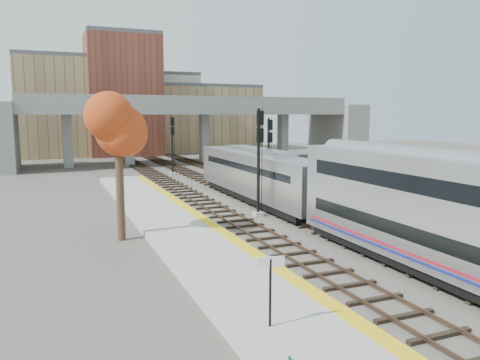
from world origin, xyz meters
name	(u,v)px	position (x,y,z in m)	size (l,w,h in m)	color
ground	(337,244)	(0.00, 0.00, 0.00)	(160.00, 160.00, 0.00)	#47423D
platform	(211,256)	(-7.25, 0.00, 0.17)	(4.50, 60.00, 0.35)	#9E9E99
yellow_strip	(247,248)	(-5.35, 0.00, 0.35)	(0.70, 60.00, 0.01)	yellow
tracks	(258,202)	(0.93, 12.50, 0.08)	(10.70, 95.00, 0.25)	black
overpass	(191,123)	(4.92, 45.00, 5.81)	(54.00, 12.00, 9.50)	slate
buildings_far	(138,110)	(1.26, 66.57, 7.88)	(43.00, 21.00, 20.60)	tan
parking_lot	(303,173)	(14.00, 28.00, 0.02)	(14.00, 18.00, 0.04)	black
locomotive	(259,174)	(1.00, 12.55, 2.28)	(3.02, 19.05, 4.10)	#A8AAB2
signal_mast_near	(259,163)	(-1.10, 7.92, 3.74)	(0.60, 0.64, 7.40)	#9E9E99
signal_mast_mid	(269,159)	(3.00, 14.85, 3.26)	(0.60, 0.64, 6.71)	#9E9E99
signal_mast_far	(172,147)	(-1.10, 31.95, 3.32)	(0.60, 0.64, 6.78)	#9E9E99
station_sign	(270,277)	(-8.12, -8.33, 1.98)	(0.90, 0.19, 2.27)	black
tree	(118,129)	(-10.78, 5.25, 6.21)	(3.60, 3.60, 8.37)	#382619
car_a	(313,174)	(12.09, 22.56, 0.59)	(1.30, 3.23, 1.10)	#99999E
car_b	(290,166)	(13.15, 29.79, 0.63)	(1.24, 3.57, 1.18)	#99999E
car_c	(313,164)	(17.45, 31.38, 0.64)	(1.69, 4.15, 1.20)	#99999E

